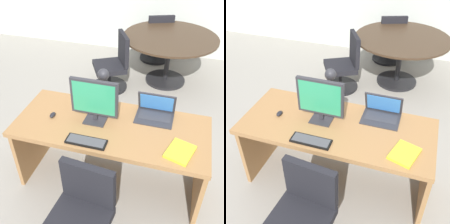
{
  "view_description": "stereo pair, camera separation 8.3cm",
  "coord_description": "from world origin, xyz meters",
  "views": [
    {
      "loc": [
        0.56,
        -1.9,
        2.39
      ],
      "look_at": [
        0.0,
        0.04,
        0.88
      ],
      "focal_mm": 44.87,
      "sensor_mm": 36.0,
      "label": 1
    },
    {
      "loc": [
        0.64,
        -1.88,
        2.39
      ],
      "look_at": [
        0.0,
        0.04,
        0.88
      ],
      "focal_mm": 44.87,
      "sensor_mm": 36.0,
      "label": 2
    }
  ],
  "objects": [
    {
      "name": "keyboard",
      "position": [
        -0.14,
        -0.28,
        0.77
      ],
      "size": [
        0.35,
        0.12,
        0.02
      ],
      "color": "black",
      "rests_on": "desk"
    },
    {
      "name": "monitor",
      "position": [
        -0.16,
        0.02,
        1.0
      ],
      "size": [
        0.43,
        0.16,
        0.44
      ],
      "color": "#2D2D33",
      "rests_on": "desk"
    },
    {
      "name": "ground",
      "position": [
        0.0,
        1.5,
        0.0
      ],
      "size": [
        12.0,
        12.0,
        0.0
      ],
      "primitive_type": "plane",
      "color": "gray"
    },
    {
      "name": "book",
      "position": [
        0.64,
        -0.19,
        0.77
      ],
      "size": [
        0.26,
        0.3,
        0.02
      ],
      "color": "yellow",
      "rests_on": "desk"
    },
    {
      "name": "office_chair",
      "position": [
        -0.02,
        -0.79,
        0.36
      ],
      "size": [
        0.56,
        0.56,
        0.87
      ],
      "color": "black",
      "rests_on": "ground"
    },
    {
      "name": "desk",
      "position": [
        0.0,
        0.05,
        0.56
      ],
      "size": [
        1.78,
        0.76,
        0.76
      ],
      "color": "#9E7042",
      "rests_on": "ground"
    },
    {
      "name": "mouse",
      "position": [
        -0.57,
        -0.03,
        0.78
      ],
      "size": [
        0.05,
        0.08,
        0.04
      ],
      "color": "black",
      "rests_on": "desk"
    },
    {
      "name": "meeting_table",
      "position": [
        0.29,
        2.25,
        0.59
      ],
      "size": [
        1.44,
        1.44,
        0.78
      ],
      "color": "black",
      "rests_on": "ground"
    },
    {
      "name": "desk_lamp",
      "position": [
        -0.15,
        0.26,
        1.06
      ],
      "size": [
        0.12,
        0.14,
        0.42
      ],
      "color": "#2D2D33",
      "rests_on": "desk"
    },
    {
      "name": "laptop",
      "position": [
        0.37,
        0.26,
        0.83
      ],
      "size": [
        0.35,
        0.27,
        0.24
      ],
      "color": "#2D2D33",
      "rests_on": "desk"
    },
    {
      "name": "meeting_chair_far",
      "position": [
        0.01,
        2.96,
        0.36
      ],
      "size": [
        0.59,
        0.61,
        0.89
      ],
      "color": "black",
      "rests_on": "ground"
    },
    {
      "name": "meeting_chair_near",
      "position": [
        -0.49,
        1.83,
        0.34
      ],
      "size": [
        0.63,
        0.62,
        0.87
      ],
      "color": "black",
      "rests_on": "ground"
    }
  ]
}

